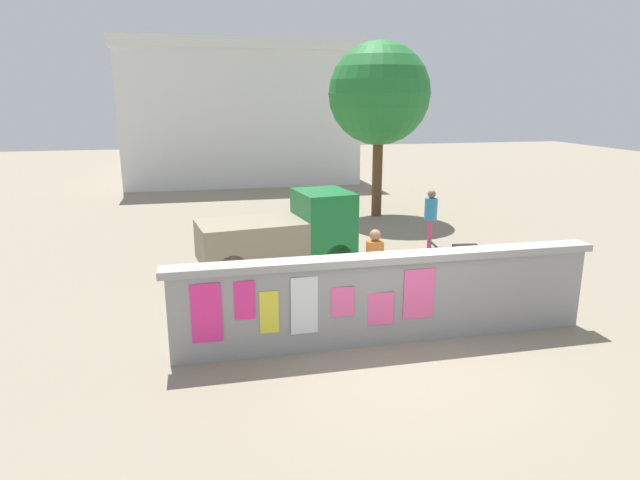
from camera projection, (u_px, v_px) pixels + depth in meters
name	position (u px, v px, depth m)	size (l,w,h in m)	color
ground	(300.00, 232.00, 16.88)	(60.00, 60.00, 0.00)	gray
poster_wall	(388.00, 297.00, 9.12)	(7.32, 0.42, 1.53)	gray
auto_rickshaw_truck	(284.00, 233.00, 12.96)	(3.78, 2.01, 1.85)	black
motorcycle	(458.00, 260.00, 12.36)	(1.90, 0.56, 0.87)	black
person_walking	(375.00, 262.00, 10.42)	(0.41, 0.41, 1.62)	#338CBF
person_bystander	(431.00, 213.00, 14.79)	(0.45, 0.45, 1.62)	#D83F72
tree_roadside	(379.00, 94.00, 18.18)	(3.39, 3.39, 5.83)	brown
building_background	(238.00, 112.00, 27.31)	(10.98, 7.23, 6.53)	silver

